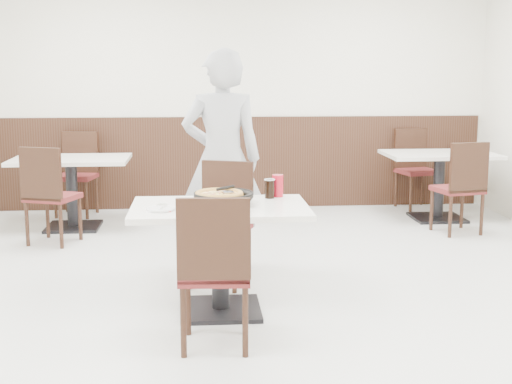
{
  "coord_description": "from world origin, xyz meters",
  "views": [
    {
      "loc": [
        -0.48,
        -5.04,
        1.67
      ],
      "look_at": [
        -0.09,
        -0.3,
        0.84
      ],
      "focal_mm": 50.0,
      "sensor_mm": 36.0,
      "label": 1
    }
  ],
  "objects": [
    {
      "name": "side_plate",
      "position": [
        -0.74,
        -0.42,
        0.76
      ],
      "size": [
        0.19,
        0.19,
        0.01
      ],
      "primitive_type": "cylinder",
      "rotation": [
        0.0,
        0.0,
        -0.03
      ],
      "color": "silver",
      "rests_on": "napkin"
    },
    {
      "name": "bg_chair_left_far",
      "position": [
        -1.88,
        3.13,
        0.47
      ],
      "size": [
        0.49,
        0.49,
        0.95
      ],
      "primitive_type": null,
      "rotation": [
        0.0,
        0.0,
        2.96
      ],
      "color": "black",
      "rests_on": "floor"
    },
    {
      "name": "red_cup",
      "position": [
        0.09,
        0.03,
        0.83
      ],
      "size": [
        0.08,
        0.08,
        0.16
      ],
      "primitive_type": "cylinder",
      "rotation": [
        0.0,
        0.0,
        -0.03
      ],
      "color": "#AA0F20",
      "rests_on": "main_table"
    },
    {
      "name": "wainscot_back",
      "position": [
        0.0,
        3.48,
        0.55
      ],
      "size": [
        5.9,
        0.03,
        1.1
      ],
      "primitive_type": "cube",
      "color": "black",
      "rests_on": "floor"
    },
    {
      "name": "chair_near",
      "position": [
        -0.39,
        -0.9,
        0.47
      ],
      "size": [
        0.44,
        0.44,
        0.95
      ],
      "primitive_type": null,
      "rotation": [
        0.0,
        0.0,
        -0.06
      ],
      "color": "black",
      "rests_on": "floor"
    },
    {
      "name": "napkin",
      "position": [
        -0.76,
        -0.42,
        0.75
      ],
      "size": [
        0.16,
        0.16,
        0.0
      ],
      "primitive_type": "cube",
      "rotation": [
        0.0,
        0.0,
        0.11
      ],
      "color": "white",
      "rests_on": "main_table"
    },
    {
      "name": "pizza",
      "position": [
        -0.34,
        -0.27,
        0.81
      ],
      "size": [
        0.34,
        0.34,
        0.02
      ],
      "primitive_type": "cylinder",
      "rotation": [
        0.0,
        0.0,
        -0.03
      ],
      "color": "gold",
      "rests_on": "pizza_pan"
    },
    {
      "name": "bg_table_left",
      "position": [
        -1.81,
        2.47,
        0.38
      ],
      "size": [
        1.29,
        0.95,
        0.75
      ],
      "primitive_type": null,
      "rotation": [
        0.0,
        0.0,
        0.13
      ],
      "color": "white",
      "rests_on": "floor"
    },
    {
      "name": "main_table",
      "position": [
        -0.34,
        -0.29,
        0.38
      ],
      "size": [
        1.22,
        0.84,
        0.75
      ],
      "primitive_type": null,
      "rotation": [
        0.0,
        0.0,
        -0.03
      ],
      "color": "white",
      "rests_on": "floor"
    },
    {
      "name": "pizza_server",
      "position": [
        -0.28,
        -0.27,
        0.84
      ],
      "size": [
        0.08,
        0.1,
        0.0
      ],
      "primitive_type": "cube",
      "rotation": [
        0.0,
        0.0,
        0.14
      ],
      "color": "silver",
      "rests_on": "pizza"
    },
    {
      "name": "fork",
      "position": [
        -0.71,
        -0.39,
        0.77
      ],
      "size": [
        0.05,
        0.14,
        0.0
      ],
      "primitive_type": "cube",
      "rotation": [
        0.0,
        0.0,
        -0.24
      ],
      "color": "silver",
      "rests_on": "side_plate"
    },
    {
      "name": "wall_front",
      "position": [
        0.0,
        -3.5,
        1.4
      ],
      "size": [
        6.0,
        0.04,
        2.8
      ],
      "primitive_type": "cube",
      "color": "beige",
      "rests_on": "floor"
    },
    {
      "name": "bg_chair_right_far",
      "position": [
        2.14,
        3.24,
        0.47
      ],
      "size": [
        0.5,
        0.5,
        0.95
      ],
      "primitive_type": null,
      "rotation": [
        0.0,
        0.0,
        3.37
      ],
      "color": "black",
      "rests_on": "floor"
    },
    {
      "name": "pizza_pan",
      "position": [
        -0.31,
        -0.27,
        0.79
      ],
      "size": [
        0.39,
        0.39,
        0.01
      ],
      "primitive_type": "cylinder",
      "rotation": [
        0.0,
        0.0,
        -0.03
      ],
      "color": "black",
      "rests_on": "trivet"
    },
    {
      "name": "bg_chair_right_near",
      "position": [
        2.15,
        1.93,
        0.47
      ],
      "size": [
        0.5,
        0.5,
        0.95
      ],
      "primitive_type": null,
      "rotation": [
        0.0,
        0.0,
        0.21
      ],
      "color": "black",
      "rests_on": "floor"
    },
    {
      "name": "trivet",
      "position": [
        -0.3,
        -0.29,
        0.77
      ],
      "size": [
        0.11,
        0.11,
        0.04
      ],
      "primitive_type": "cylinder",
      "rotation": [
        0.0,
        0.0,
        -0.03
      ],
      "color": "black",
      "rests_on": "main_table"
    },
    {
      "name": "chair_far",
      "position": [
        -0.32,
        0.35,
        0.47
      ],
      "size": [
        0.55,
        0.55,
        0.95
      ],
      "primitive_type": null,
      "rotation": [
        0.0,
        0.0,
        2.76
      ],
      "color": "black",
      "rests_on": "floor"
    },
    {
      "name": "cola_glass",
      "position": [
        0.03,
        -0.03,
        0.81
      ],
      "size": [
        0.07,
        0.07,
        0.13
      ],
      "primitive_type": "cylinder",
      "rotation": [
        0.0,
        0.0,
        -0.03
      ],
      "color": "black",
      "rests_on": "main_table"
    },
    {
      "name": "floor",
      "position": [
        0.0,
        0.0,
        0.0
      ],
      "size": [
        7.0,
        7.0,
        0.0
      ],
      "primitive_type": "plane",
      "color": "#AEAFAA",
      "rests_on": "ground"
    },
    {
      "name": "diner_person",
      "position": [
        -0.28,
        0.91,
        0.92
      ],
      "size": [
        0.68,
        0.46,
        1.83
      ],
      "primitive_type": "imported",
      "rotation": [
        0.0,
        0.0,
        3.17
      ],
      "color": "#ACADB1",
      "rests_on": "floor"
    },
    {
      "name": "bg_table_right",
      "position": [
        2.19,
        2.6,
        0.38
      ],
      "size": [
        1.22,
        0.83,
        0.75
      ],
      "primitive_type": null,
      "rotation": [
        0.0,
        0.0,
        -0.03
      ],
      "color": "white",
      "rests_on": "floor"
    },
    {
      "name": "bg_chair_left_near",
      "position": [
        -1.88,
        1.82,
        0.47
      ],
      "size": [
        0.54,
        0.54,
        0.95
      ],
      "primitive_type": null,
      "rotation": [
        0.0,
        0.0,
        -0.35
      ],
      "color": "black",
      "rests_on": "floor"
    },
    {
      "name": "wall_back",
      "position": [
        0.0,
        3.5,
        1.4
      ],
      "size": [
        6.0,
        0.04,
        2.8
      ],
      "primitive_type": "cube",
      "color": "beige",
      "rests_on": "floor"
    }
  ]
}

